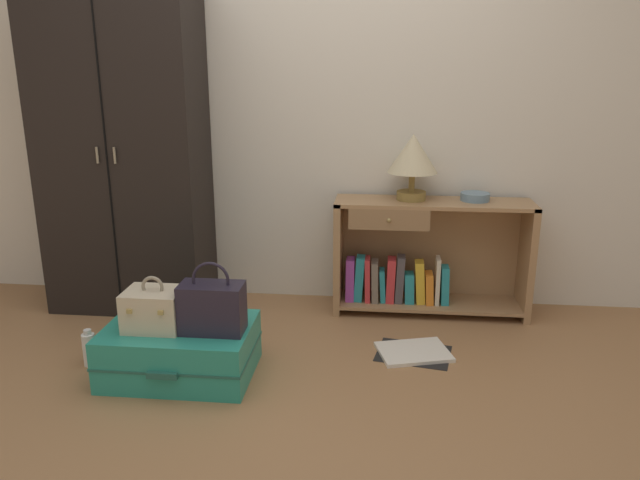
{
  "coord_description": "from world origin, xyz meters",
  "views": [
    {
      "loc": [
        0.42,
        -2.22,
        1.44
      ],
      "look_at": [
        0.1,
        0.86,
        0.55
      ],
      "focal_mm": 34.01,
      "sensor_mm": 36.0,
      "label": 1
    }
  ],
  "objects_px": {
    "open_book_on_floor": "(414,352)",
    "suitcase_large": "(180,350)",
    "bottle": "(89,349)",
    "wardrobe": "(124,150)",
    "bowl": "(475,197)",
    "handbag": "(212,307)",
    "table_lamp": "(413,157)",
    "bookshelf": "(421,259)",
    "train_case": "(154,309)"
  },
  "relations": [
    {
      "from": "bottle",
      "to": "open_book_on_floor",
      "type": "distance_m",
      "value": 1.64
    },
    {
      "from": "wardrobe",
      "to": "table_lamp",
      "type": "height_order",
      "value": "wardrobe"
    },
    {
      "from": "suitcase_large",
      "to": "bottle",
      "type": "xyz_separation_m",
      "value": [
        -0.48,
        0.04,
        -0.04
      ]
    },
    {
      "from": "bowl",
      "to": "open_book_on_floor",
      "type": "bearing_deg",
      "value": -119.4
    },
    {
      "from": "suitcase_large",
      "to": "train_case",
      "type": "relative_size",
      "value": 2.65
    },
    {
      "from": "bowl",
      "to": "bottle",
      "type": "height_order",
      "value": "bowl"
    },
    {
      "from": "open_book_on_floor",
      "to": "suitcase_large",
      "type": "bearing_deg",
      "value": -163.65
    },
    {
      "from": "train_case",
      "to": "open_book_on_floor",
      "type": "xyz_separation_m",
      "value": [
        1.23,
        0.36,
        -0.34
      ]
    },
    {
      "from": "wardrobe",
      "to": "handbag",
      "type": "distance_m",
      "value": 1.32
    },
    {
      "from": "wardrobe",
      "to": "open_book_on_floor",
      "type": "height_order",
      "value": "wardrobe"
    },
    {
      "from": "wardrobe",
      "to": "bookshelf",
      "type": "xyz_separation_m",
      "value": [
        1.76,
        0.07,
        -0.64
      ]
    },
    {
      "from": "table_lamp",
      "to": "open_book_on_floor",
      "type": "bearing_deg",
      "value": -88.43
    },
    {
      "from": "table_lamp",
      "to": "bowl",
      "type": "relative_size",
      "value": 2.29
    },
    {
      "from": "wardrobe",
      "to": "bottle",
      "type": "bearing_deg",
      "value": -83.71
    },
    {
      "from": "train_case",
      "to": "suitcase_large",
      "type": "bearing_deg",
      "value": 16.95
    },
    {
      "from": "suitcase_large",
      "to": "handbag",
      "type": "xyz_separation_m",
      "value": [
        0.18,
        -0.04,
        0.25
      ]
    },
    {
      "from": "table_lamp",
      "to": "open_book_on_floor",
      "type": "xyz_separation_m",
      "value": [
        0.02,
        -0.61,
        -0.93
      ]
    },
    {
      "from": "wardrobe",
      "to": "open_book_on_floor",
      "type": "relative_size",
      "value": 4.62
    },
    {
      "from": "wardrobe",
      "to": "bowl",
      "type": "height_order",
      "value": "wardrobe"
    },
    {
      "from": "handbag",
      "to": "bottle",
      "type": "bearing_deg",
      "value": 172.69
    },
    {
      "from": "open_book_on_floor",
      "to": "table_lamp",
      "type": "bearing_deg",
      "value": 91.57
    },
    {
      "from": "bookshelf",
      "to": "open_book_on_floor",
      "type": "xyz_separation_m",
      "value": [
        -0.06,
        -0.6,
        -0.32
      ]
    },
    {
      "from": "suitcase_large",
      "to": "bottle",
      "type": "bearing_deg",
      "value": 174.92
    },
    {
      "from": "handbag",
      "to": "open_book_on_floor",
      "type": "relative_size",
      "value": 0.81
    },
    {
      "from": "train_case",
      "to": "table_lamp",
      "type": "bearing_deg",
      "value": 38.71
    },
    {
      "from": "suitcase_large",
      "to": "bottle",
      "type": "height_order",
      "value": "suitcase_large"
    },
    {
      "from": "handbag",
      "to": "bookshelf",
      "type": "bearing_deg",
      "value": 44.08
    },
    {
      "from": "bowl",
      "to": "bottle",
      "type": "xyz_separation_m",
      "value": [
        -1.97,
        -0.91,
        -0.62
      ]
    },
    {
      "from": "table_lamp",
      "to": "handbag",
      "type": "bearing_deg",
      "value": -133.45
    },
    {
      "from": "bottle",
      "to": "wardrobe",
      "type": "bearing_deg",
      "value": 96.29
    },
    {
      "from": "table_lamp",
      "to": "bottle",
      "type": "height_order",
      "value": "table_lamp"
    },
    {
      "from": "suitcase_large",
      "to": "open_book_on_floor",
      "type": "relative_size",
      "value": 1.67
    },
    {
      "from": "table_lamp",
      "to": "bottle",
      "type": "bearing_deg",
      "value": -150.62
    },
    {
      "from": "bottle",
      "to": "train_case",
      "type": "bearing_deg",
      "value": -10.89
    },
    {
      "from": "wardrobe",
      "to": "suitcase_large",
      "type": "height_order",
      "value": "wardrobe"
    },
    {
      "from": "wardrobe",
      "to": "handbag",
      "type": "relative_size",
      "value": 5.69
    },
    {
      "from": "train_case",
      "to": "bottle",
      "type": "bearing_deg",
      "value": 169.11
    },
    {
      "from": "bowl",
      "to": "train_case",
      "type": "xyz_separation_m",
      "value": [
        -1.58,
        -0.99,
        -0.36
      ]
    },
    {
      "from": "bowl",
      "to": "handbag",
      "type": "distance_m",
      "value": 1.67
    },
    {
      "from": "wardrobe",
      "to": "open_book_on_floor",
      "type": "distance_m",
      "value": 2.02
    },
    {
      "from": "table_lamp",
      "to": "handbag",
      "type": "height_order",
      "value": "table_lamp"
    },
    {
      "from": "bowl",
      "to": "suitcase_large",
      "type": "xyz_separation_m",
      "value": [
        -1.48,
        -0.95,
        -0.58
      ]
    },
    {
      "from": "bookshelf",
      "to": "bottle",
      "type": "bearing_deg",
      "value": -151.98
    },
    {
      "from": "bookshelf",
      "to": "train_case",
      "type": "relative_size",
      "value": 4.33
    },
    {
      "from": "wardrobe",
      "to": "bowl",
      "type": "xyz_separation_m",
      "value": [
        2.05,
        0.1,
        -0.26
      ]
    },
    {
      "from": "suitcase_large",
      "to": "handbag",
      "type": "distance_m",
      "value": 0.31
    },
    {
      "from": "wardrobe",
      "to": "open_book_on_floor",
      "type": "xyz_separation_m",
      "value": [
        1.7,
        -0.53,
        -0.96
      ]
    },
    {
      "from": "bottle",
      "to": "open_book_on_floor",
      "type": "height_order",
      "value": "bottle"
    },
    {
      "from": "bookshelf",
      "to": "suitcase_large",
      "type": "distance_m",
      "value": 1.52
    },
    {
      "from": "suitcase_large",
      "to": "handbag",
      "type": "relative_size",
      "value": 2.06
    }
  ]
}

